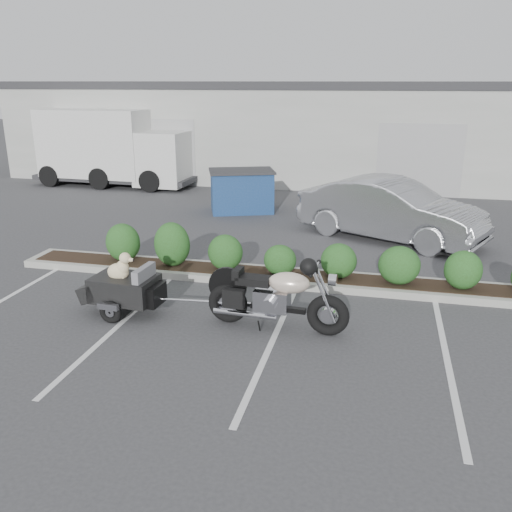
% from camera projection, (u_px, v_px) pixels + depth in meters
% --- Properties ---
extents(ground, '(90.00, 90.00, 0.00)m').
position_uv_depth(ground, '(213.00, 319.00, 9.59)').
color(ground, '#38383A').
rests_on(ground, ground).
extents(planter_kerb, '(12.00, 1.00, 0.15)m').
position_uv_depth(planter_kerb, '(290.00, 278.00, 11.38)').
color(planter_kerb, '#9E9E93').
rests_on(planter_kerb, ground).
extents(building, '(26.00, 10.00, 4.00)m').
position_uv_depth(building, '(324.00, 127.00, 24.71)').
color(building, '#9EA099').
rests_on(building, ground).
extents(motorcycle, '(2.46, 0.83, 1.41)m').
position_uv_depth(motorcycle, '(276.00, 298.00, 9.06)').
color(motorcycle, black).
rests_on(motorcycle, ground).
extents(pet_trailer, '(1.97, 1.10, 1.17)m').
position_uv_depth(pet_trailer, '(124.00, 287.00, 9.71)').
color(pet_trailer, black).
rests_on(pet_trailer, ground).
extents(sedan, '(5.10, 3.62, 1.60)m').
position_uv_depth(sedan, '(391.00, 210.00, 14.18)').
color(sedan, '#B0B1B7').
rests_on(sedan, ground).
extents(dumpster, '(2.38, 2.00, 1.33)m').
position_uv_depth(dumpster, '(242.00, 191.00, 17.32)').
color(dumpster, navy).
rests_on(dumpster, ground).
extents(delivery_truck, '(6.55, 2.48, 2.96)m').
position_uv_depth(delivery_truck, '(114.00, 149.00, 21.51)').
color(delivery_truck, silver).
rests_on(delivery_truck, ground).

